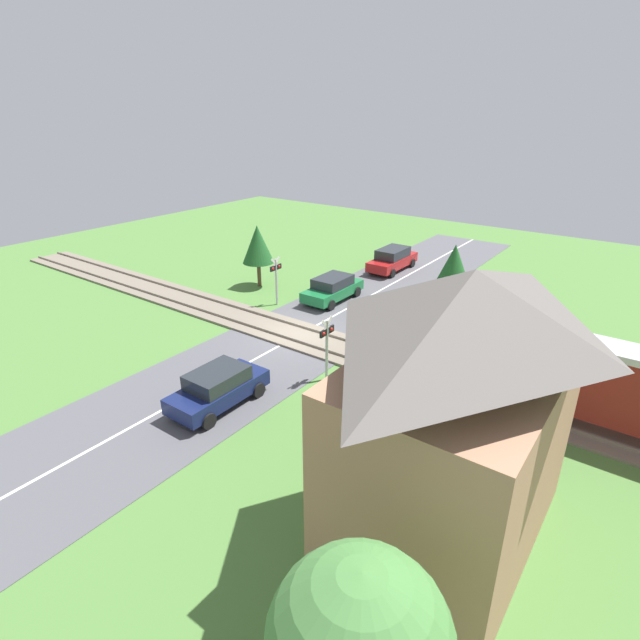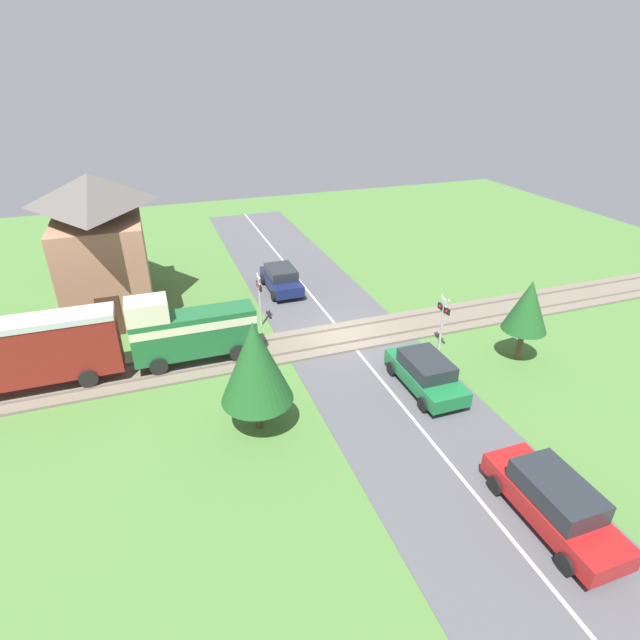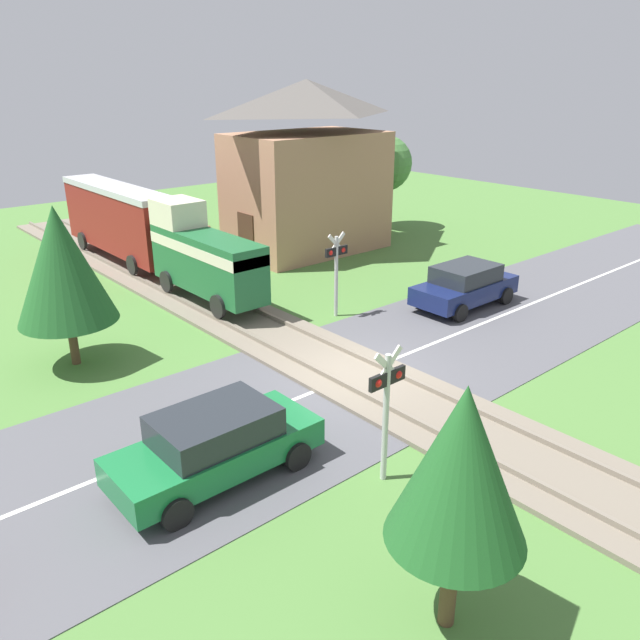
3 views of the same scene
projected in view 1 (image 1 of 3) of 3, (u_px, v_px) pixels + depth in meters
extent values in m
plane|color=#4C7A38|center=(298.00, 336.00, 24.65)|extent=(60.00, 60.00, 0.00)
cube|color=#515156|center=(298.00, 336.00, 24.64)|extent=(48.00, 6.40, 0.02)
cube|color=silver|center=(298.00, 336.00, 24.64)|extent=(48.00, 0.12, 0.00)
cube|color=#756B5B|center=(298.00, 335.00, 24.63)|extent=(2.80, 48.00, 0.12)
cube|color=slate|center=(307.00, 328.00, 25.11)|extent=(0.10, 48.00, 0.12)
cube|color=slate|center=(289.00, 338.00, 24.04)|extent=(0.10, 48.00, 0.12)
cube|color=#1E6033|center=(436.00, 345.00, 20.16)|extent=(1.35, 5.29, 1.90)
cube|color=beige|center=(437.00, 333.00, 19.95)|extent=(1.37, 5.29, 0.36)
cube|color=beige|center=(484.00, 324.00, 18.63)|extent=(1.35, 1.69, 0.90)
cylinder|color=black|center=(405.00, 348.00, 21.98)|extent=(0.14, 0.76, 0.76)
cylinder|color=black|center=(389.00, 361.00, 20.91)|extent=(0.14, 0.76, 0.76)
cylinder|color=black|center=(480.00, 370.00, 20.15)|extent=(0.14, 0.76, 0.76)
cylinder|color=black|center=(467.00, 385.00, 19.08)|extent=(0.14, 0.76, 0.76)
cube|color=maroon|center=(635.00, 393.00, 16.30)|extent=(1.35, 7.81, 2.40)
cylinder|color=black|center=(552.00, 392.00, 18.66)|extent=(0.14, 0.76, 0.76)
cylinder|color=black|center=(543.00, 409.00, 17.59)|extent=(0.14, 0.76, 0.76)
cube|color=#197038|center=(333.00, 291.00, 28.97)|extent=(4.15, 1.69, 0.58)
cube|color=#23282D|center=(333.00, 281.00, 28.75)|extent=(2.28, 1.55, 0.57)
cylinder|color=black|center=(331.00, 305.00, 27.63)|extent=(0.60, 0.18, 0.60)
cylinder|color=black|center=(307.00, 299.00, 28.54)|extent=(0.60, 0.18, 0.60)
cylinder|color=black|center=(357.00, 292.00, 29.63)|extent=(0.60, 0.18, 0.60)
cylinder|color=black|center=(334.00, 286.00, 30.54)|extent=(0.60, 0.18, 0.60)
cube|color=#141E4C|center=(219.00, 391.00, 18.73)|extent=(3.94, 1.67, 0.60)
cube|color=#23282D|center=(217.00, 378.00, 18.50)|extent=(2.17, 1.53, 0.56)
cylinder|color=black|center=(228.00, 378.00, 20.25)|extent=(0.60, 0.18, 0.60)
cylinder|color=black|center=(259.00, 390.00, 19.35)|extent=(0.60, 0.18, 0.60)
cylinder|color=black|center=(178.00, 406.00, 18.34)|extent=(0.60, 0.18, 0.60)
cylinder|color=black|center=(209.00, 421.00, 17.44)|extent=(0.60, 0.18, 0.60)
cube|color=#A81919|center=(392.00, 262.00, 34.33)|extent=(4.50, 1.63, 0.62)
cube|color=#23282D|center=(393.00, 253.00, 34.08)|extent=(2.48, 1.50, 0.64)
cylinder|color=black|center=(392.00, 273.00, 32.92)|extent=(0.60, 0.18, 0.60)
cylinder|color=black|center=(371.00, 269.00, 33.81)|extent=(0.60, 0.18, 0.60)
cylinder|color=black|center=(412.00, 263.00, 35.09)|extent=(0.60, 0.18, 0.60)
cylinder|color=black|center=(392.00, 259.00, 35.98)|extent=(0.60, 0.18, 0.60)
cylinder|color=#B7B7B7|center=(276.00, 282.00, 28.06)|extent=(0.12, 0.12, 2.68)
cube|color=black|center=(276.00, 268.00, 27.72)|extent=(0.90, 0.08, 0.28)
sphere|color=red|center=(279.00, 266.00, 27.92)|extent=(0.18, 0.18, 0.18)
sphere|color=red|center=(273.00, 269.00, 27.52)|extent=(0.18, 0.18, 0.18)
cube|color=silver|center=(276.00, 264.00, 27.63)|extent=(0.72, 0.04, 0.72)
cube|color=silver|center=(276.00, 264.00, 27.63)|extent=(0.72, 0.04, 0.72)
cylinder|color=#B7B7B7|center=(327.00, 351.00, 20.18)|extent=(0.12, 0.12, 2.68)
cube|color=black|center=(327.00, 331.00, 19.85)|extent=(0.90, 0.08, 0.28)
sphere|color=red|center=(323.00, 334.00, 19.65)|extent=(0.18, 0.18, 0.18)
sphere|color=red|center=(331.00, 329.00, 20.05)|extent=(0.18, 0.18, 0.18)
cube|color=silver|center=(327.00, 326.00, 19.75)|extent=(0.72, 0.04, 0.72)
cube|color=silver|center=(327.00, 326.00, 19.75)|extent=(0.72, 0.04, 0.72)
cube|color=#AD7A5B|center=(453.00, 452.00, 12.31)|extent=(6.64, 4.19, 5.15)
pyramid|color=#5B5651|center=(472.00, 301.00, 10.73)|extent=(7.17, 4.53, 1.43)
cube|color=#472D1E|center=(490.00, 437.00, 15.39)|extent=(0.06, 1.10, 2.10)
cylinder|color=#2D4C8E|center=(537.00, 443.00, 15.71)|extent=(0.39, 0.39, 1.32)
sphere|color=#936B4C|center=(542.00, 423.00, 15.41)|extent=(0.24, 0.24, 0.24)
cylinder|color=brown|center=(448.00, 317.00, 25.26)|extent=(0.24, 0.24, 1.27)
cone|color=#1E5623|center=(453.00, 276.00, 24.40)|extent=(2.59, 2.59, 3.11)
cylinder|color=brown|center=(259.00, 274.00, 31.26)|extent=(0.24, 0.24, 1.53)
cone|color=#1E5623|center=(258.00, 244.00, 30.50)|extent=(1.94, 1.94, 2.32)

